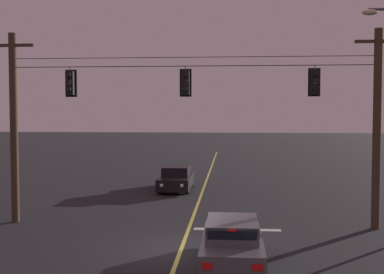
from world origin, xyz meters
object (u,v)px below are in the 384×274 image
car_oncoming_lead (176,179)px  traffic_light_leftmost (70,83)px  car_waiting_near_lane (232,243)px  traffic_light_left_inner (185,82)px  traffic_light_centre (315,82)px

car_oncoming_lead → traffic_light_leftmost: bearing=-110.3°
car_oncoming_lead → car_waiting_near_lane: bearing=-76.8°
traffic_light_left_inner → car_oncoming_lead: bearing=98.8°
traffic_light_leftmost → traffic_light_left_inner: 4.73m
traffic_light_leftmost → car_waiting_near_lane: size_ratio=0.28×
car_waiting_near_lane → traffic_light_centre: bearing=57.3°
traffic_light_leftmost → car_oncoming_lead: (3.33, 9.03, -5.13)m
car_oncoming_lead → traffic_light_left_inner: bearing=-81.2°
traffic_light_left_inner → traffic_light_centre: 5.11m
traffic_light_leftmost → car_oncoming_lead: bearing=69.7°
traffic_light_leftmost → traffic_light_left_inner: same height
traffic_light_left_inner → car_oncoming_lead: 10.48m
car_oncoming_lead → traffic_light_centre: bearing=-54.3°
car_waiting_near_lane → car_oncoming_lead: same height
traffic_light_left_inner → car_oncoming_lead: (-1.40, 9.03, -5.13)m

